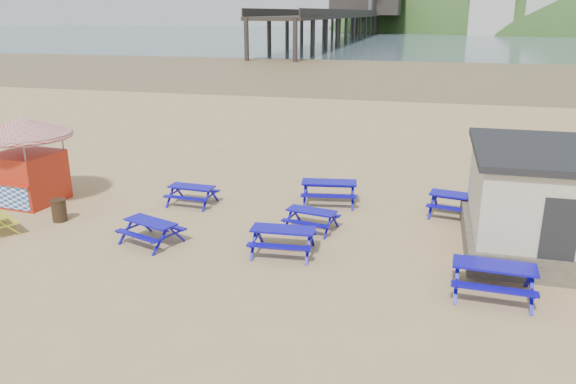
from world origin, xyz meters
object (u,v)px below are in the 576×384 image
(ice_cream_kiosk, at_px, (24,150))
(litter_bin, at_px, (59,210))
(picnic_table_blue_b, at_px, (329,192))
(picnic_table_blue_a, at_px, (192,195))

(ice_cream_kiosk, distance_m, litter_bin, 3.25)
(picnic_table_blue_b, relative_size, litter_bin, 2.90)
(picnic_table_blue_a, relative_size, litter_bin, 2.27)
(picnic_table_blue_a, height_order, litter_bin, litter_bin)
(picnic_table_blue_a, relative_size, ice_cream_kiosk, 0.45)
(picnic_table_blue_b, bearing_deg, ice_cream_kiosk, -175.03)
(picnic_table_blue_a, bearing_deg, picnic_table_blue_b, 18.92)
(ice_cream_kiosk, xyz_separation_m, litter_bin, (2.34, -1.51, -1.66))
(picnic_table_blue_b, bearing_deg, litter_bin, -162.94)
(litter_bin, bearing_deg, ice_cream_kiosk, 147.12)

